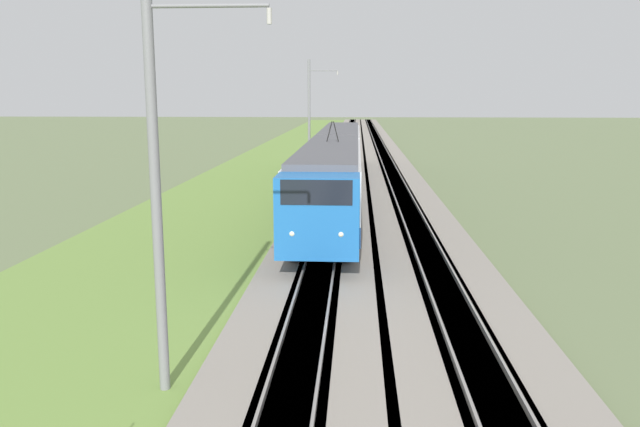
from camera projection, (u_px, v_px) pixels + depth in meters
ballast_main at (342, 169)px, 55.20m from camera, size 240.00×4.40×0.30m
ballast_adjacent at (389, 169)px, 54.96m from camera, size 240.00×4.40×0.30m
track_main at (342, 168)px, 55.20m from camera, size 240.00×1.57×0.45m
track_adjacent at (389, 169)px, 54.96m from camera, size 240.00×1.57×0.45m
grass_verge at (279, 169)px, 55.55m from camera, size 240.00×11.76×0.12m
passenger_train at (337, 160)px, 40.01m from camera, size 39.56×2.97×5.12m
catenary_mast_near at (158, 183)px, 12.74m from camera, size 0.22×2.56×9.00m
catenary_mast_mid at (310, 115)px, 52.96m from camera, size 0.22×2.56×9.47m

